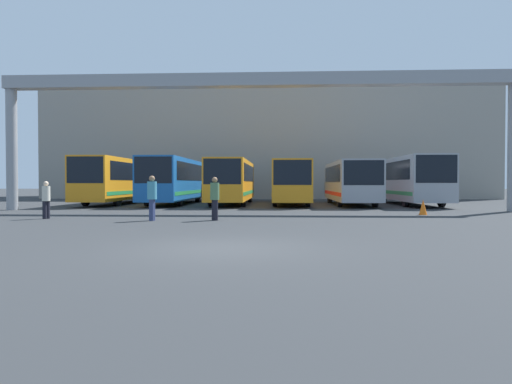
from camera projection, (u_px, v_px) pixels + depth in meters
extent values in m
plane|color=#2D3033|center=(223.00, 249.00, 10.74)|extent=(200.00, 200.00, 0.00)
cube|color=gray|center=(267.00, 142.00, 48.53)|extent=(43.64, 12.00, 11.80)
cylinder|color=gray|center=(12.00, 150.00, 25.73)|extent=(0.60, 0.60, 6.81)
cube|color=gray|center=(256.00, 80.00, 24.94)|extent=(28.20, 0.80, 0.70)
cube|color=orange|center=(119.00, 179.00, 33.15)|extent=(2.45, 11.45, 2.88)
cube|color=black|center=(85.00, 170.00, 27.44)|extent=(2.26, 0.06, 1.61)
cube|color=black|center=(118.00, 172.00, 33.14)|extent=(2.48, 9.73, 1.21)
cube|color=#268C4C|center=(119.00, 192.00, 33.17)|extent=(2.48, 10.87, 0.24)
cylinder|color=black|center=(86.00, 199.00, 30.03)|extent=(0.28, 0.93, 0.93)
cylinder|color=black|center=(117.00, 199.00, 29.92)|extent=(0.28, 0.93, 0.93)
cylinder|color=black|center=(120.00, 196.00, 36.43)|extent=(0.28, 0.93, 0.93)
cylinder|color=black|center=(146.00, 196.00, 36.32)|extent=(0.28, 0.93, 0.93)
cube|color=#1959A5|center=(175.00, 179.00, 32.93)|extent=(2.48, 11.45, 2.86)
cube|color=black|center=(153.00, 170.00, 27.23)|extent=(2.28, 0.06, 1.60)
cube|color=black|center=(175.00, 172.00, 32.92)|extent=(2.51, 9.73, 1.20)
cube|color=#268C4C|center=(175.00, 192.00, 32.95)|extent=(2.51, 10.88, 0.24)
cylinder|color=black|center=(148.00, 199.00, 29.81)|extent=(0.28, 0.99, 0.99)
cylinder|color=black|center=(180.00, 199.00, 29.70)|extent=(0.28, 0.99, 0.99)
cylinder|color=black|center=(171.00, 196.00, 36.22)|extent=(0.28, 0.99, 0.99)
cylinder|color=black|center=(198.00, 196.00, 36.10)|extent=(0.28, 0.99, 0.99)
cube|color=orange|center=(232.00, 180.00, 32.72)|extent=(2.45, 11.46, 2.73)
cube|color=black|center=(222.00, 171.00, 27.01)|extent=(2.25, 0.06, 1.53)
cube|color=black|center=(232.00, 173.00, 32.71)|extent=(2.48, 9.74, 1.15)
cube|color=#268C4C|center=(232.00, 192.00, 32.74)|extent=(2.48, 10.89, 0.24)
cylinder|color=black|center=(211.00, 198.00, 29.60)|extent=(0.28, 1.06, 1.06)
cylinder|color=black|center=(243.00, 198.00, 29.49)|extent=(0.28, 1.06, 1.06)
cylinder|color=black|center=(223.00, 195.00, 36.01)|extent=(0.28, 1.06, 1.06)
cylinder|color=black|center=(250.00, 195.00, 35.90)|extent=(0.28, 1.06, 1.06)
cube|color=orange|center=(290.00, 181.00, 32.40)|extent=(2.45, 11.24, 2.64)
cube|color=black|center=(292.00, 172.00, 26.80)|extent=(2.25, 0.06, 1.48)
cube|color=black|center=(290.00, 174.00, 32.39)|extent=(2.48, 9.55, 1.11)
cube|color=orange|center=(290.00, 193.00, 32.42)|extent=(2.48, 10.68, 0.24)
cylinder|color=black|center=(275.00, 198.00, 29.33)|extent=(0.28, 1.06, 1.06)
cylinder|color=black|center=(308.00, 198.00, 29.22)|extent=(0.28, 1.06, 1.06)
cylinder|color=black|center=(276.00, 196.00, 35.62)|extent=(0.28, 1.06, 1.06)
cylinder|color=black|center=(303.00, 196.00, 35.51)|extent=(0.28, 1.06, 1.06)
cube|color=#999EA5|center=(350.00, 181.00, 31.68)|extent=(2.54, 10.23, 2.61)
cube|color=black|center=(364.00, 173.00, 26.58)|extent=(2.34, 0.06, 1.46)
cube|color=black|center=(350.00, 174.00, 31.67)|extent=(2.57, 8.69, 1.10)
cube|color=red|center=(350.00, 193.00, 31.69)|extent=(2.57, 9.72, 0.24)
cylinder|color=black|center=(340.00, 198.00, 28.90)|extent=(0.28, 1.09, 1.09)
cylinder|color=black|center=(375.00, 198.00, 28.78)|extent=(0.28, 1.09, 1.09)
cylinder|color=black|center=(330.00, 196.00, 34.62)|extent=(0.28, 1.09, 1.09)
cylinder|color=black|center=(359.00, 196.00, 34.50)|extent=(0.28, 1.09, 1.09)
cube|color=#999EA5|center=(410.00, 179.00, 31.72)|extent=(2.57, 10.76, 2.91)
cube|color=black|center=(436.00, 169.00, 26.36)|extent=(2.36, 0.06, 1.63)
cube|color=black|center=(410.00, 171.00, 31.71)|extent=(2.60, 9.14, 1.22)
cube|color=#268C4C|center=(410.00, 192.00, 31.74)|extent=(2.60, 10.22, 0.24)
cylinder|color=black|center=(405.00, 200.00, 28.80)|extent=(0.28, 0.94, 0.94)
cylinder|color=black|center=(442.00, 200.00, 28.68)|extent=(0.28, 0.94, 0.94)
cylinder|color=black|center=(384.00, 197.00, 34.81)|extent=(0.28, 0.94, 0.94)
cylinder|color=black|center=(413.00, 197.00, 34.70)|extent=(0.28, 0.94, 0.94)
cylinder|color=black|center=(48.00, 210.00, 19.55)|extent=(0.18, 0.18, 0.76)
cylinder|color=black|center=(45.00, 210.00, 19.43)|extent=(0.18, 0.18, 0.76)
cylinder|color=beige|center=(46.00, 194.00, 19.48)|extent=(0.33, 0.33, 0.64)
sphere|color=beige|center=(46.00, 184.00, 19.47)|extent=(0.21, 0.21, 0.21)
cylinder|color=black|center=(216.00, 210.00, 18.61)|extent=(0.19, 0.19, 0.84)
cylinder|color=black|center=(214.00, 210.00, 18.76)|extent=(0.19, 0.19, 0.84)
cylinder|color=#4C724C|center=(215.00, 191.00, 18.67)|extent=(0.37, 0.37, 0.70)
sphere|color=#8C6647|center=(215.00, 180.00, 18.66)|extent=(0.23, 0.23, 0.23)
cylinder|color=navy|center=(151.00, 210.00, 18.44)|extent=(0.20, 0.20, 0.87)
cylinder|color=navy|center=(153.00, 210.00, 18.61)|extent=(0.20, 0.20, 0.87)
cylinder|color=teal|center=(152.00, 190.00, 18.51)|extent=(0.38, 0.38, 0.73)
sphere|color=#8C6647|center=(152.00, 179.00, 18.50)|extent=(0.24, 0.24, 0.24)
cone|color=orange|center=(423.00, 207.00, 21.87)|extent=(0.38, 0.38, 0.74)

